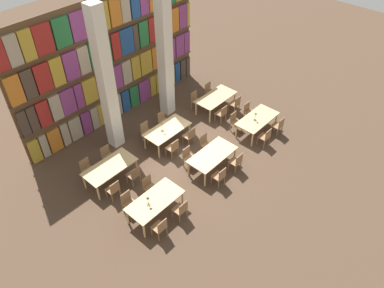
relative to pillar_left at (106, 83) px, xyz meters
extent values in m
plane|color=#4C3828|center=(1.54, -2.81, -3.00)|extent=(40.00, 40.00, 0.00)
cube|color=brown|center=(1.54, 1.53, -0.25)|extent=(9.36, 0.06, 5.50)
cube|color=brown|center=(1.54, 1.53, -2.98)|extent=(9.36, 0.35, 0.03)
cube|color=#B7932D|center=(-2.83, 1.50, -2.44)|extent=(0.41, 0.20, 1.06)
cube|color=tan|center=(-2.42, 1.50, -2.44)|extent=(0.29, 0.20, 1.06)
cube|color=orange|center=(-1.94, 1.50, -2.44)|extent=(0.53, 0.20, 1.06)
cube|color=tan|center=(-1.44, 1.50, -2.44)|extent=(0.32, 0.20, 1.06)
cube|color=tan|center=(-0.95, 1.50, -2.44)|extent=(0.54, 0.20, 1.06)
cube|color=#84387A|center=(-0.39, 1.50, -2.44)|extent=(0.43, 0.20, 1.06)
cube|color=tan|center=(0.05, 1.50, -2.44)|extent=(0.34, 0.20, 1.06)
cube|color=#B7932D|center=(0.54, 1.50, -2.44)|extent=(0.60, 0.20, 1.06)
cube|color=tan|center=(1.21, 1.50, -2.44)|extent=(0.63, 0.20, 1.06)
cube|color=navy|center=(1.80, 1.50, -2.44)|extent=(0.41, 0.20, 1.06)
cube|color=#236B38|center=(2.33, 1.50, -2.44)|extent=(0.49, 0.20, 1.06)
cube|color=#84387A|center=(2.98, 1.50, -2.44)|extent=(0.67, 0.20, 1.06)
cube|color=#B7932D|center=(3.52, 1.50, -2.44)|extent=(0.34, 0.20, 1.06)
cube|color=#B7932D|center=(4.02, 1.50, -2.44)|extent=(0.55, 0.20, 1.06)
cube|color=tan|center=(4.69, 1.50, -2.44)|extent=(0.67, 0.20, 1.06)
cube|color=navy|center=(5.25, 1.50, -2.44)|extent=(0.32, 0.20, 1.06)
cube|color=#47382D|center=(5.68, 1.50, -2.44)|extent=(0.37, 0.20, 1.06)
cube|color=#47382D|center=(6.04, 1.50, -2.44)|extent=(0.25, 0.20, 1.06)
cube|color=brown|center=(1.54, 1.53, -1.61)|extent=(9.36, 0.35, 0.03)
cube|color=#47382D|center=(-2.87, 1.50, -1.05)|extent=(0.33, 0.20, 1.10)
cube|color=#47382D|center=(-2.51, 1.50, -1.05)|extent=(0.33, 0.20, 1.10)
cube|color=maroon|center=(-2.05, 1.50, -1.05)|extent=(0.48, 0.20, 1.10)
cube|color=tan|center=(-1.51, 1.50, -1.05)|extent=(0.45, 0.20, 1.10)
cube|color=#84387A|center=(-0.96, 1.50, -1.05)|extent=(0.60, 0.20, 1.10)
cube|color=#84387A|center=(-0.44, 1.50, -1.05)|extent=(0.35, 0.20, 1.10)
cube|color=#B7932D|center=(0.09, 1.50, -1.05)|extent=(0.64, 0.20, 1.10)
cube|color=#84387A|center=(0.81, 1.50, -1.05)|extent=(0.66, 0.20, 1.10)
cube|color=#84387A|center=(1.47, 1.50, -1.05)|extent=(0.61, 0.20, 1.10)
cube|color=tan|center=(2.07, 1.50, -1.05)|extent=(0.48, 0.20, 1.10)
cube|color=#B7932D|center=(2.61, 1.50, -1.05)|extent=(0.45, 0.20, 1.10)
cube|color=#B7932D|center=(3.23, 1.50, -1.05)|extent=(0.65, 0.20, 1.10)
cube|color=orange|center=(3.93, 1.50, -1.05)|extent=(0.65, 0.20, 1.10)
cube|color=#47382D|center=(4.42, 1.50, -1.05)|extent=(0.29, 0.20, 1.10)
cube|color=#84387A|center=(4.87, 1.50, -1.05)|extent=(0.50, 0.20, 1.10)
cube|color=#84387A|center=(5.48, 1.50, -1.05)|extent=(0.57, 0.20, 1.10)
cube|color=#84387A|center=(5.98, 1.50, -1.05)|extent=(0.38, 0.20, 1.10)
cube|color=brown|center=(1.54, 1.53, -0.23)|extent=(9.36, 0.35, 0.03)
cube|color=orange|center=(-2.76, 1.50, 0.35)|extent=(0.54, 0.20, 1.14)
cube|color=#47382D|center=(-2.23, 1.50, 0.35)|extent=(0.44, 0.20, 1.14)
cube|color=maroon|center=(-1.66, 1.50, 0.35)|extent=(0.60, 0.20, 1.14)
cube|color=#B7932D|center=(-1.07, 1.50, 0.35)|extent=(0.50, 0.20, 1.14)
cube|color=#84387A|center=(-0.47, 1.50, 0.35)|extent=(0.61, 0.20, 1.14)
cube|color=tan|center=(0.11, 1.50, 0.35)|extent=(0.48, 0.20, 1.14)
cube|color=#236B38|center=(0.62, 1.50, 0.35)|extent=(0.44, 0.20, 1.14)
cube|color=#236B38|center=(1.15, 1.50, 0.35)|extent=(0.56, 0.20, 1.14)
cube|color=maroon|center=(1.70, 1.50, 0.35)|extent=(0.42, 0.20, 1.14)
cube|color=navy|center=(2.28, 1.50, 0.35)|extent=(0.70, 0.20, 1.14)
cube|color=#47382D|center=(2.78, 1.50, 0.35)|extent=(0.26, 0.20, 1.14)
cube|color=#236B38|center=(3.24, 1.50, 0.35)|extent=(0.50, 0.20, 1.14)
cube|color=maroon|center=(3.76, 1.50, 0.35)|extent=(0.44, 0.20, 1.14)
cube|color=#47382D|center=(4.17, 1.50, 0.35)|extent=(0.29, 0.20, 1.14)
cube|color=orange|center=(4.60, 1.50, 0.35)|extent=(0.50, 0.20, 1.14)
cube|color=orange|center=(5.15, 1.50, 0.35)|extent=(0.55, 0.20, 1.14)
cube|color=#84387A|center=(5.72, 1.50, 0.35)|extent=(0.51, 0.20, 1.14)
cube|color=#B7932D|center=(6.09, 1.50, 0.35)|extent=(0.16, 0.20, 1.14)
cube|color=brown|center=(1.54, 1.53, 1.14)|extent=(9.36, 0.35, 0.03)
cube|color=tan|center=(-2.36, 1.50, 1.70)|extent=(0.46, 0.20, 1.10)
cube|color=#B7932D|center=(-1.86, 1.50, 1.70)|extent=(0.46, 0.20, 1.10)
cube|color=maroon|center=(-1.26, 1.50, 1.70)|extent=(0.68, 0.20, 1.10)
cube|color=#236B38|center=(-0.51, 1.50, 1.70)|extent=(0.66, 0.20, 1.10)
cube|color=#84387A|center=(0.20, 1.50, 1.70)|extent=(0.66, 0.20, 1.10)
cube|color=#236B38|center=(0.72, 1.50, 1.70)|extent=(0.30, 0.20, 1.10)
cube|color=#B7932D|center=(1.24, 1.50, 1.70)|extent=(0.68, 0.20, 1.10)
cube|color=orange|center=(1.90, 1.50, 1.70)|extent=(0.52, 0.20, 1.10)
cube|color=tan|center=(2.41, 1.50, 1.70)|extent=(0.44, 0.20, 1.10)
cube|color=navy|center=(2.93, 1.50, 1.70)|extent=(0.44, 0.20, 1.10)
cube|color=#84387A|center=(3.41, 1.50, 1.70)|extent=(0.46, 0.20, 1.10)
cube|color=silver|center=(0.00, 0.00, 0.00)|extent=(0.50, 0.50, 6.00)
cube|color=silver|center=(3.08, 0.00, 0.00)|extent=(0.50, 0.50, 6.00)
cube|color=tan|center=(-1.49, -3.97, -2.28)|extent=(1.99, 0.99, 0.04)
cylinder|color=tan|center=(-2.40, -4.38, -2.65)|extent=(0.07, 0.07, 0.70)
cylinder|color=tan|center=(-0.57, -4.38, -2.65)|extent=(0.07, 0.07, 0.70)
cylinder|color=tan|center=(-2.40, -3.55, -2.65)|extent=(0.07, 0.07, 0.70)
cylinder|color=tan|center=(-0.57, -3.55, -2.65)|extent=(0.07, 0.07, 0.70)
cylinder|color=olive|center=(-2.20, -4.51, -2.80)|extent=(0.04, 0.04, 0.41)
cylinder|color=olive|center=(-1.84, -4.51, -2.80)|extent=(0.04, 0.04, 0.41)
cylinder|color=olive|center=(-2.20, -4.85, -2.80)|extent=(0.04, 0.04, 0.41)
cylinder|color=olive|center=(-1.84, -4.85, -2.80)|extent=(0.04, 0.04, 0.41)
cube|color=olive|center=(-2.02, -4.68, -2.57)|extent=(0.42, 0.40, 0.04)
cube|color=olive|center=(-2.02, -4.87, -2.34)|extent=(0.40, 0.03, 0.42)
cylinder|color=olive|center=(-1.84, -3.42, -2.80)|extent=(0.04, 0.04, 0.41)
cylinder|color=olive|center=(-2.20, -3.42, -2.80)|extent=(0.04, 0.04, 0.41)
cylinder|color=olive|center=(-1.84, -3.08, -2.80)|extent=(0.04, 0.04, 0.41)
cylinder|color=olive|center=(-2.20, -3.08, -2.80)|extent=(0.04, 0.04, 0.41)
cube|color=olive|center=(-2.02, -3.25, -2.57)|extent=(0.42, 0.40, 0.04)
cube|color=olive|center=(-2.02, -3.07, -2.34)|extent=(0.40, 0.03, 0.42)
cylinder|color=olive|center=(-1.22, -4.51, -2.80)|extent=(0.04, 0.04, 0.41)
cylinder|color=olive|center=(-0.86, -4.51, -2.80)|extent=(0.04, 0.04, 0.41)
cylinder|color=olive|center=(-1.22, -4.85, -2.80)|extent=(0.04, 0.04, 0.41)
cylinder|color=olive|center=(-0.86, -4.85, -2.80)|extent=(0.04, 0.04, 0.41)
cube|color=olive|center=(-1.04, -4.68, -2.57)|extent=(0.42, 0.40, 0.04)
cube|color=olive|center=(-1.04, -4.87, -2.34)|extent=(0.40, 0.03, 0.42)
cylinder|color=olive|center=(-0.86, -3.42, -2.80)|extent=(0.04, 0.04, 0.41)
cylinder|color=olive|center=(-1.22, -3.42, -2.80)|extent=(0.04, 0.04, 0.41)
cylinder|color=olive|center=(-0.86, -3.08, -2.80)|extent=(0.04, 0.04, 0.41)
cylinder|color=olive|center=(-1.22, -3.08, -2.80)|extent=(0.04, 0.04, 0.41)
cube|color=olive|center=(-1.04, -3.25, -2.57)|extent=(0.42, 0.40, 0.04)
cube|color=olive|center=(-1.04, -3.07, -2.34)|extent=(0.40, 0.03, 0.42)
cylinder|color=brown|center=(-1.77, -3.96, -2.26)|extent=(0.14, 0.14, 0.01)
cylinder|color=brown|center=(-1.77, -3.96, -2.10)|extent=(0.02, 0.02, 0.31)
cone|color=brown|center=(-1.77, -3.96, -1.91)|extent=(0.11, 0.11, 0.07)
cube|color=tan|center=(1.57, -3.96, -2.28)|extent=(1.99, 0.99, 0.04)
cylinder|color=tan|center=(0.65, -4.38, -2.65)|extent=(0.07, 0.07, 0.70)
cylinder|color=tan|center=(2.48, -4.38, -2.65)|extent=(0.07, 0.07, 0.70)
cylinder|color=tan|center=(0.65, -3.55, -2.65)|extent=(0.07, 0.07, 0.70)
cylinder|color=tan|center=(2.48, -3.55, -2.65)|extent=(0.07, 0.07, 0.70)
cylinder|color=olive|center=(0.88, -4.51, -2.80)|extent=(0.04, 0.04, 0.41)
cylinder|color=olive|center=(1.24, -4.51, -2.80)|extent=(0.04, 0.04, 0.41)
cylinder|color=olive|center=(0.88, -4.85, -2.80)|extent=(0.04, 0.04, 0.41)
cylinder|color=olive|center=(1.24, -4.85, -2.80)|extent=(0.04, 0.04, 0.41)
cube|color=olive|center=(1.06, -4.68, -2.57)|extent=(0.42, 0.40, 0.04)
cube|color=olive|center=(1.06, -4.86, -2.34)|extent=(0.40, 0.03, 0.42)
cylinder|color=olive|center=(1.24, -3.42, -2.80)|extent=(0.04, 0.04, 0.41)
cylinder|color=olive|center=(0.88, -3.42, -2.80)|extent=(0.04, 0.04, 0.41)
cylinder|color=olive|center=(1.24, -3.08, -2.80)|extent=(0.04, 0.04, 0.41)
cylinder|color=olive|center=(0.88, -3.08, -2.80)|extent=(0.04, 0.04, 0.41)
cube|color=olive|center=(1.06, -3.25, -2.57)|extent=(0.42, 0.40, 0.04)
cube|color=olive|center=(1.06, -3.06, -2.34)|extent=(0.40, 0.03, 0.42)
cylinder|color=olive|center=(1.91, -4.51, -2.80)|extent=(0.04, 0.04, 0.41)
cylinder|color=olive|center=(2.27, -4.51, -2.80)|extent=(0.04, 0.04, 0.41)
cylinder|color=olive|center=(1.91, -4.85, -2.80)|extent=(0.04, 0.04, 0.41)
cylinder|color=olive|center=(2.27, -4.85, -2.80)|extent=(0.04, 0.04, 0.41)
cube|color=olive|center=(2.09, -4.68, -2.57)|extent=(0.42, 0.40, 0.04)
cube|color=olive|center=(2.09, -4.86, -2.34)|extent=(0.40, 0.03, 0.42)
cylinder|color=olive|center=(2.27, -3.42, -2.80)|extent=(0.04, 0.04, 0.41)
cylinder|color=olive|center=(1.91, -3.42, -2.80)|extent=(0.04, 0.04, 0.41)
cylinder|color=olive|center=(2.27, -3.08, -2.80)|extent=(0.04, 0.04, 0.41)
cylinder|color=olive|center=(1.91, -3.08, -2.80)|extent=(0.04, 0.04, 0.41)
cube|color=olive|center=(2.09, -3.25, -2.57)|extent=(0.42, 0.40, 0.04)
cube|color=olive|center=(2.09, -3.06, -2.34)|extent=(0.40, 0.03, 0.42)
cube|color=tan|center=(4.60, -3.95, -2.28)|extent=(1.99, 0.99, 0.04)
cylinder|color=tan|center=(3.69, -4.37, -2.65)|extent=(0.07, 0.07, 0.70)
cylinder|color=tan|center=(5.52, -4.37, -2.65)|extent=(0.07, 0.07, 0.70)
cylinder|color=tan|center=(3.69, -3.54, -2.65)|extent=(0.07, 0.07, 0.70)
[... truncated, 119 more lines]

